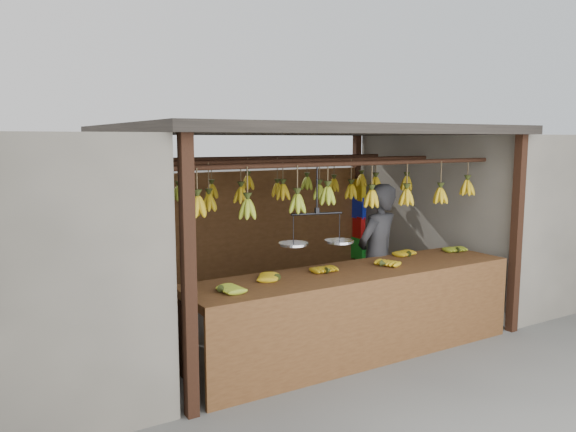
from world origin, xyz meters
TOP-DOWN VIEW (x-y plane):
  - ground at (0.00, 0.00)m, footprint 80.00×80.00m
  - stall at (0.00, 0.33)m, footprint 4.30×3.30m
  - neighbor_right at (3.60, 0.00)m, footprint 3.00×3.00m
  - counter at (-0.03, -1.23)m, footprint 3.69×0.84m
  - hanging_bananas at (0.00, -0.00)m, footprint 3.64×2.23m
  - balance_scale at (-0.45, -1.00)m, footprint 0.77×0.41m
  - vendor at (0.69, -0.60)m, footprint 0.73×0.59m
  - bag_bundles at (1.94, 1.35)m, footprint 0.08×0.26m

SIDE VIEW (x-z plane):
  - ground at x=0.00m, z-range 0.00..0.00m
  - counter at x=-0.03m, z-range 0.23..1.19m
  - vendor at x=0.69m, z-range 0.00..1.73m
  - bag_bundles at x=1.94m, z-range 0.36..1.64m
  - neighbor_right at x=3.60m, z-range 0.00..2.30m
  - balance_scale at x=-0.45m, z-range 0.85..1.65m
  - hanging_bananas at x=0.00m, z-range 1.42..1.82m
  - stall at x=0.00m, z-range 0.77..3.17m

